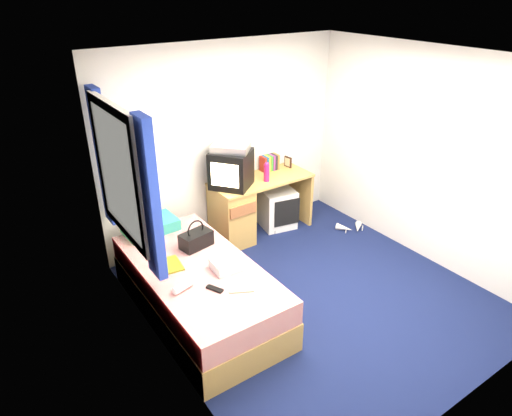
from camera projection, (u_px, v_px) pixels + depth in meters
ground at (312, 295)px, 4.82m from camera, size 3.40×3.40×0.00m
room_shell at (321, 166)px, 4.16m from camera, size 3.40×3.40×3.40m
bed at (199, 289)px, 4.46m from camera, size 1.01×2.00×0.54m
pillow at (151, 226)px, 4.91m from camera, size 0.57×0.38×0.12m
desk at (243, 208)px, 5.73m from camera, size 1.30×0.55×0.75m
storage_cube at (277, 208)px, 6.06m from camera, size 0.49×0.49×0.52m
crt_tv at (231, 169)px, 5.39m from camera, size 0.60×0.61×0.45m
vcr at (231, 148)px, 5.28m from camera, size 0.52×0.52×0.08m
book_row at (270, 163)px, 5.91m from camera, size 0.24×0.13×0.20m
picture_frame at (288, 162)px, 6.03m from camera, size 0.03×0.12×0.14m
pink_water_bottle at (267, 173)px, 5.58m from camera, size 0.08×0.08×0.22m
aerosol_can at (247, 174)px, 5.62m from camera, size 0.06×0.06×0.17m
handbag at (196, 239)px, 4.61m from camera, size 0.35×0.24×0.30m
towel at (227, 264)px, 4.28m from camera, size 0.30×0.25×0.09m
magazine at (170, 265)px, 4.34m from camera, size 0.24×0.30×0.01m
water_bottle at (183, 286)px, 3.99m from camera, size 0.21×0.12×0.07m
colour_swatch_fan at (241, 290)px, 3.99m from camera, size 0.22×0.16×0.01m
remote_control at (215, 289)px, 4.00m from camera, size 0.11×0.17×0.02m
window_assembly at (122, 175)px, 4.06m from camera, size 0.11×1.42×1.40m
white_heels at (351, 228)px, 6.02m from camera, size 0.36×0.32×0.09m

